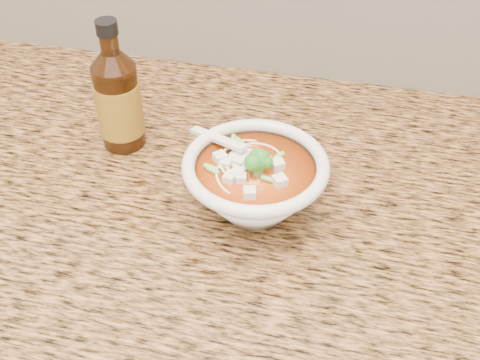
# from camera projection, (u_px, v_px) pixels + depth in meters

# --- Properties ---
(counter_slab) EXTENTS (4.00, 0.68, 0.04)m
(counter_slab) POSITION_uv_depth(u_px,v_px,m) (194.00, 188.00, 0.86)
(counter_slab) COLOR #A0673A
(counter_slab) RESTS_ON cabinet
(soup_bowl) EXTENTS (0.20, 0.19, 0.10)m
(soup_bowl) POSITION_uv_depth(u_px,v_px,m) (255.00, 185.00, 0.77)
(soup_bowl) COLOR silver
(soup_bowl) RESTS_ON counter_slab
(hot_sauce_bottle) EXTENTS (0.09, 0.09, 0.20)m
(hot_sauce_bottle) POSITION_uv_depth(u_px,v_px,m) (118.00, 101.00, 0.86)
(hot_sauce_bottle) COLOR #3F1E08
(hot_sauce_bottle) RESTS_ON counter_slab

